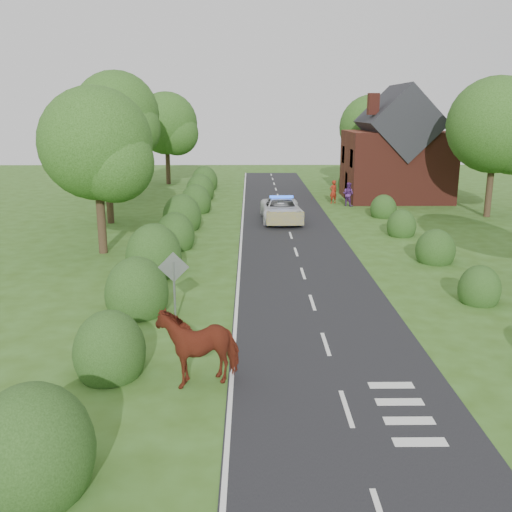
{
  "coord_description": "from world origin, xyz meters",
  "views": [
    {
      "loc": [
        -2.37,
        -16.72,
        7.22
      ],
      "look_at": [
        -2.14,
        6.21,
        1.3
      ],
      "focal_mm": 40.0,
      "sensor_mm": 36.0,
      "label": 1
    }
  ],
  "objects_px": {
    "road_sign": "(174,277)",
    "pedestrian_purple": "(348,194)",
    "cow": "(199,349)",
    "police_van": "(281,210)",
    "pedestrian_red": "(333,192)"
  },
  "relations": [
    {
      "from": "pedestrian_purple",
      "to": "police_van",
      "type": "bearing_deg",
      "value": 86.68
    },
    {
      "from": "police_van",
      "to": "pedestrian_purple",
      "type": "bearing_deg",
      "value": 46.21
    },
    {
      "from": "pedestrian_purple",
      "to": "road_sign",
      "type": "bearing_deg",
      "value": 106.13
    },
    {
      "from": "road_sign",
      "to": "cow",
      "type": "bearing_deg",
      "value": -74.23
    },
    {
      "from": "road_sign",
      "to": "cow",
      "type": "height_order",
      "value": "road_sign"
    },
    {
      "from": "road_sign",
      "to": "pedestrian_purple",
      "type": "xyz_separation_m",
      "value": [
        10.12,
        24.57,
        -0.74
      ]
    },
    {
      "from": "road_sign",
      "to": "pedestrian_purple",
      "type": "relative_size",
      "value": 1.39
    },
    {
      "from": "pedestrian_red",
      "to": "cow",
      "type": "bearing_deg",
      "value": 46.62
    },
    {
      "from": "road_sign",
      "to": "pedestrian_red",
      "type": "height_order",
      "value": "road_sign"
    },
    {
      "from": "police_van",
      "to": "pedestrian_purple",
      "type": "relative_size",
      "value": 3.14
    },
    {
      "from": "cow",
      "to": "pedestrian_red",
      "type": "height_order",
      "value": "pedestrian_red"
    },
    {
      "from": "road_sign",
      "to": "cow",
      "type": "relative_size",
      "value": 1.02
    },
    {
      "from": "pedestrian_red",
      "to": "police_van",
      "type": "bearing_deg",
      "value": 30.15
    },
    {
      "from": "road_sign",
      "to": "police_van",
      "type": "relative_size",
      "value": 0.44
    },
    {
      "from": "police_van",
      "to": "pedestrian_purple",
      "type": "distance_m",
      "value": 8.16
    }
  ]
}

